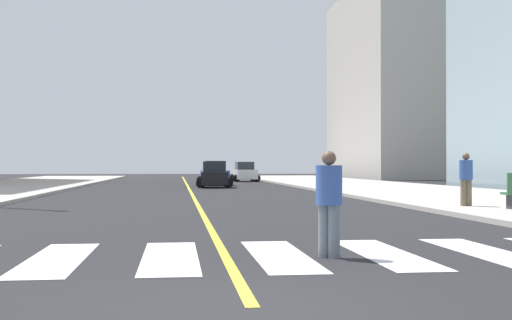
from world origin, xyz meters
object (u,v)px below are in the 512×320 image
(car_black_nearest, at_px, (214,175))
(pedestrian_crossing, at_px, (329,199))
(car_white_second, at_px, (245,172))
(car_blue_third, at_px, (214,174))
(pedestrian_waiting_east, at_px, (466,177))

(car_black_nearest, bearing_deg, pedestrian_crossing, 92.04)
(car_black_nearest, xyz_separation_m, car_white_second, (3.73, 16.24, 0.03))
(car_blue_third, height_order, pedestrian_waiting_east, pedestrian_waiting_east)
(car_blue_third, bearing_deg, pedestrian_waiting_east, 100.68)
(pedestrian_waiting_east, bearing_deg, car_black_nearest, -71.76)
(car_black_nearest, height_order, car_white_second, car_white_second)
(car_blue_third, bearing_deg, car_black_nearest, 84.28)
(car_black_nearest, distance_m, pedestrian_crossing, 34.31)
(car_blue_third, bearing_deg, car_white_second, -109.81)
(car_black_nearest, bearing_deg, car_blue_third, -91.31)
(pedestrian_crossing, bearing_deg, pedestrian_waiting_east, -82.29)
(car_white_second, relative_size, pedestrian_waiting_east, 2.33)
(car_white_second, bearing_deg, car_black_nearest, 74.92)
(car_black_nearest, height_order, pedestrian_waiting_east, pedestrian_waiting_east)
(car_white_second, distance_m, car_blue_third, 11.31)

